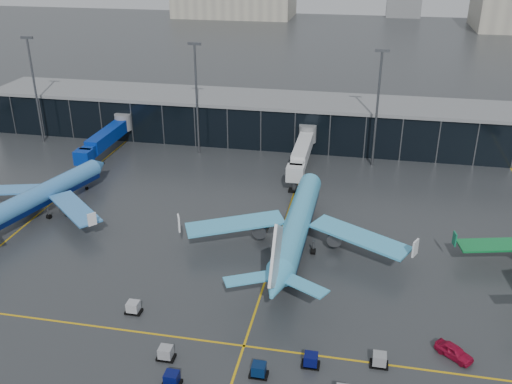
% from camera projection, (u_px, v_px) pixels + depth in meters
% --- Properties ---
extents(ground, '(600.00, 600.00, 0.00)m').
position_uv_depth(ground, '(201.00, 273.00, 86.76)').
color(ground, '#282B2D').
rests_on(ground, ground).
extents(terminal_pier, '(142.00, 17.00, 10.70)m').
position_uv_depth(terminal_pier, '(271.00, 119.00, 139.75)').
color(terminal_pier, black).
rests_on(terminal_pier, ground).
extents(jet_bridges, '(94.00, 27.50, 7.20)m').
position_uv_depth(jet_bridges, '(105.00, 138.00, 129.36)').
color(jet_bridges, '#595B60').
rests_on(jet_bridges, ground).
extents(flood_masts, '(203.00, 0.50, 25.50)m').
position_uv_depth(flood_masts, '(284.00, 100.00, 124.66)').
color(flood_masts, '#595B60').
rests_on(flood_masts, ground).
extents(distant_hangars, '(260.00, 71.00, 22.00)m').
position_uv_depth(distant_hangars, '(424.00, 7.00, 314.92)').
color(distant_hangars, '#B2AD99').
rests_on(distant_hangars, ground).
extents(taxi_lines, '(220.00, 120.00, 0.02)m').
position_uv_depth(taxi_lines, '(277.00, 245.00, 94.44)').
color(taxi_lines, gold).
rests_on(taxi_lines, ground).
extents(airliner_arkefly, '(41.84, 45.08, 11.60)m').
position_uv_depth(airliner_arkefly, '(41.00, 183.00, 103.39)').
color(airliner_arkefly, '#3F87CF').
rests_on(airliner_arkefly, ground).
extents(airliner_klm_near, '(39.25, 44.48, 13.43)m').
position_uv_depth(airliner_klm_near, '(298.00, 209.00, 91.68)').
color(airliner_klm_near, '#43ADDD').
rests_on(airliner_klm_near, ground).
extents(baggage_carts, '(36.61, 13.47, 1.70)m').
position_uv_depth(baggage_carts, '(265.00, 365.00, 67.36)').
color(baggage_carts, black).
rests_on(baggage_carts, ground).
extents(mobile_airstair, '(2.53, 3.42, 3.45)m').
position_uv_depth(mobile_airstair, '(284.00, 268.00, 86.73)').
color(mobile_airstair, silver).
rests_on(mobile_airstair, ground).
extents(service_van_red, '(4.92, 4.53, 1.63)m').
position_uv_depth(service_van_red, '(454.00, 351.00, 69.47)').
color(service_van_red, maroon).
rests_on(service_van_red, ground).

